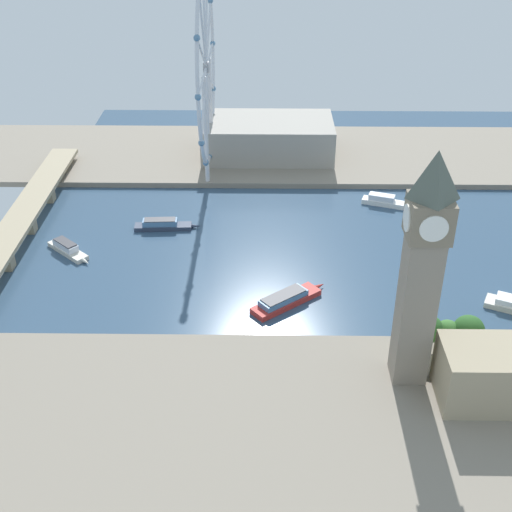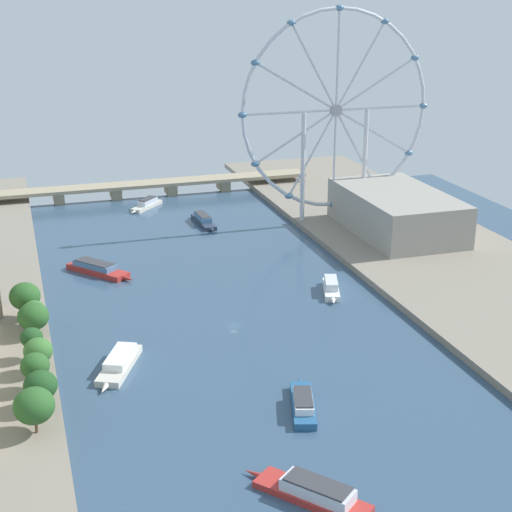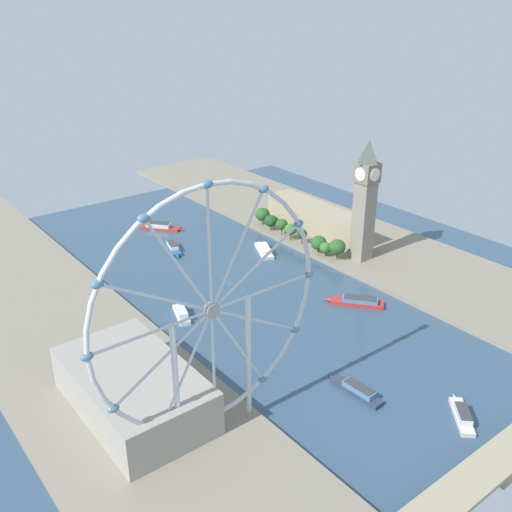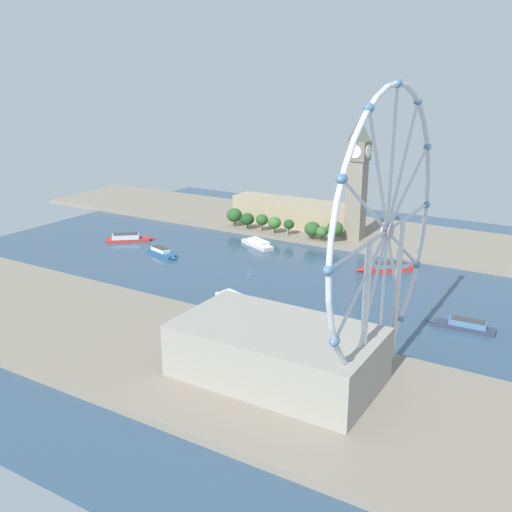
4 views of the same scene
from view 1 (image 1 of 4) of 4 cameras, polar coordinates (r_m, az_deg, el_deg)
ground_plane at (r=328.14m, az=15.23°, el=0.32°), size 395.74×395.74×0.00m
riverbank_right at (r=426.20m, az=12.00°, el=8.27°), size 90.00×520.00×3.00m
clock_tower at (r=222.26m, az=13.72°, el=-1.03°), size 14.16×14.16×84.13m
ferris_wheel at (r=377.50m, az=-4.19°, el=15.40°), size 106.81×3.20×110.89m
riverside_hall at (r=411.09m, az=0.99°, el=9.89°), size 44.26×76.97×20.88m
river_bridge at (r=335.99m, az=-19.99°, el=1.46°), size 207.74×15.12×8.29m
tour_boat_1 at (r=326.86m, az=-15.51°, el=0.59°), size 22.60×24.18×5.55m
tour_boat_3 at (r=338.52m, az=-7.80°, el=2.61°), size 7.92×32.85×5.25m
tour_boat_5 at (r=280.39m, az=2.55°, el=-3.66°), size 27.62×32.32×5.27m
tour_boat_6 at (r=364.88m, az=10.66°, el=4.57°), size 12.98×25.91×5.61m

